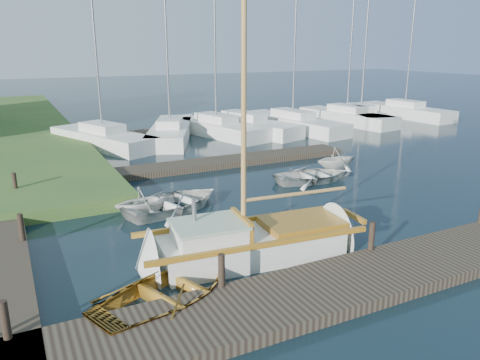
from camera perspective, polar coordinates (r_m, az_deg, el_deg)
name	(u,v)px	position (r m, az deg, el deg)	size (l,w,h in m)	color
ground	(240,212)	(16.60, 0.00, -3.98)	(160.00, 160.00, 0.00)	black
near_dock	(351,282)	(11.95, 13.37, -12.02)	(18.00, 2.20, 0.30)	black
far_dock	(217,163)	(23.01, -2.85, 2.10)	(14.00, 1.60, 0.30)	black
pontoon	(263,124)	(34.87, 2.85, 6.89)	(30.00, 1.60, 0.30)	black
mooring_post_0	(5,320)	(10.23, -26.71, -14.99)	(0.16, 0.16, 0.80)	black
mooring_post_1	(222,270)	(10.99, -2.26, -10.95)	(0.16, 0.16, 0.80)	black
mooring_post_2	(372,236)	(13.31, 15.76, -6.59)	(0.16, 0.16, 0.80)	black
mooring_post_4	(21,227)	(14.79, -25.11, -5.24)	(0.16, 0.16, 0.80)	black
mooring_post_5	(15,183)	(19.57, -25.75, -0.35)	(0.16, 0.16, 0.80)	black
sailboat	(256,244)	(13.19, 1.92, -7.86)	(7.30, 2.60, 9.83)	white
dinghy	(169,288)	(11.01, -8.64, -12.92)	(2.65, 3.72, 0.77)	#8B5A1A
tender_a	(174,200)	(16.89, -8.02, -2.38)	(2.72, 3.81, 0.79)	white
tender_b	(143,198)	(16.77, -11.76, -2.22)	(1.73, 2.01, 1.06)	white
tender_c	(313,173)	(20.54, 8.88, 0.81)	(2.45, 3.43, 0.71)	white
tender_d	(337,157)	(22.87, 11.75, 2.78)	(1.87, 2.16, 1.14)	white
marina_boat_0	(103,137)	(28.39, -16.37, 5.00)	(5.07, 8.08, 10.15)	white
marina_boat_1	(170,132)	(29.48, -8.51, 5.86)	(5.27, 8.14, 9.97)	white
marina_boat_2	(216,127)	(31.01, -2.93, 6.52)	(4.27, 8.57, 10.44)	white
marina_boat_3	(244,124)	(31.96, 0.49, 6.84)	(4.78, 9.08, 12.18)	white
marina_boat_4	(293,122)	(33.10, 6.42, 7.03)	(3.56, 9.36, 9.75)	white
marina_boat_5	(347,116)	(36.61, 12.88, 7.60)	(3.40, 8.47, 10.14)	white
marina_boat_6	(361,115)	(37.35, 14.49, 7.67)	(4.14, 7.57, 11.14)	white
marina_boat_7	(405,110)	(41.20, 19.43, 8.02)	(2.78, 8.53, 12.30)	white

